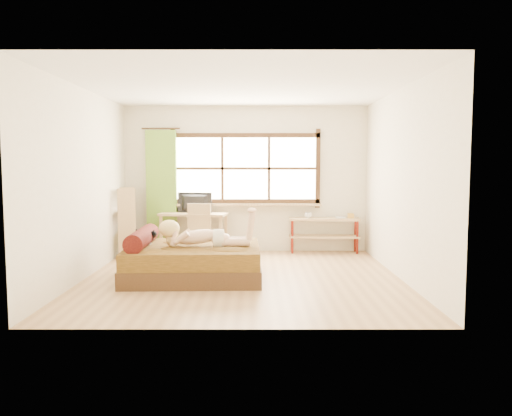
{
  "coord_description": "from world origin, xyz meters",
  "views": [
    {
      "loc": [
        0.19,
        -7.05,
        1.62
      ],
      "look_at": [
        0.19,
        0.2,
        0.99
      ],
      "focal_mm": 35.0,
      "sensor_mm": 36.0,
      "label": 1
    }
  ],
  "objects_px": {
    "bed": "(191,260)",
    "desk": "(194,218)",
    "bookshelf": "(127,222)",
    "chair": "(198,228)",
    "kitten": "(145,237)",
    "pipe_shelf": "(325,227)",
    "woman": "(204,226)"
  },
  "relations": [
    {
      "from": "bed",
      "to": "desk",
      "type": "distance_m",
      "value": 2.02
    },
    {
      "from": "chair",
      "to": "desk",
      "type": "bearing_deg",
      "value": 115.77
    },
    {
      "from": "woman",
      "to": "kitten",
      "type": "relative_size",
      "value": 4.67
    },
    {
      "from": "kitten",
      "to": "chair",
      "type": "bearing_deg",
      "value": 66.92
    },
    {
      "from": "pipe_shelf",
      "to": "bookshelf",
      "type": "relative_size",
      "value": 1.08
    },
    {
      "from": "chair",
      "to": "pipe_shelf",
      "type": "distance_m",
      "value": 2.34
    },
    {
      "from": "bed",
      "to": "bookshelf",
      "type": "xyz_separation_m",
      "value": [
        -1.34,
        1.66,
        0.36
      ]
    },
    {
      "from": "pipe_shelf",
      "to": "desk",
      "type": "bearing_deg",
      "value": -174.75
    },
    {
      "from": "pipe_shelf",
      "to": "bookshelf",
      "type": "distance_m",
      "value": 3.57
    },
    {
      "from": "desk",
      "to": "chair",
      "type": "distance_m",
      "value": 0.4
    },
    {
      "from": "kitten",
      "to": "desk",
      "type": "xyz_separation_m",
      "value": [
        0.47,
        1.87,
        0.07
      ]
    },
    {
      "from": "kitten",
      "to": "bookshelf",
      "type": "xyz_separation_m",
      "value": [
        -0.67,
        1.56,
        0.03
      ]
    },
    {
      "from": "woman",
      "to": "bookshelf",
      "type": "height_order",
      "value": "bookshelf"
    },
    {
      "from": "kitten",
      "to": "desk",
      "type": "distance_m",
      "value": 1.93
    },
    {
      "from": "woman",
      "to": "kitten",
      "type": "distance_m",
      "value": 0.9
    },
    {
      "from": "chair",
      "to": "bookshelf",
      "type": "height_order",
      "value": "bookshelf"
    },
    {
      "from": "bed",
      "to": "pipe_shelf",
      "type": "height_order",
      "value": "pipe_shelf"
    },
    {
      "from": "desk",
      "to": "bookshelf",
      "type": "height_order",
      "value": "bookshelf"
    },
    {
      "from": "woman",
      "to": "desk",
      "type": "height_order",
      "value": "woman"
    },
    {
      "from": "pipe_shelf",
      "to": "chair",
      "type": "bearing_deg",
      "value": -165.64
    },
    {
      "from": "bed",
      "to": "pipe_shelf",
      "type": "xyz_separation_m",
      "value": [
        2.2,
        2.09,
        0.22
      ]
    },
    {
      "from": "bed",
      "to": "chair",
      "type": "xyz_separation_m",
      "value": [
        -0.09,
        1.6,
        0.27
      ]
    },
    {
      "from": "bed",
      "to": "desk",
      "type": "height_order",
      "value": "desk"
    },
    {
      "from": "desk",
      "to": "chair",
      "type": "height_order",
      "value": "chair"
    },
    {
      "from": "pipe_shelf",
      "to": "bookshelf",
      "type": "height_order",
      "value": "bookshelf"
    },
    {
      "from": "desk",
      "to": "bed",
      "type": "bearing_deg",
      "value": -75.63
    },
    {
      "from": "chair",
      "to": "bookshelf",
      "type": "xyz_separation_m",
      "value": [
        -1.25,
        0.06,
        0.09
      ]
    },
    {
      "from": "woman",
      "to": "bookshelf",
      "type": "bearing_deg",
      "value": 130.25
    },
    {
      "from": "desk",
      "to": "bookshelf",
      "type": "xyz_separation_m",
      "value": [
        -1.14,
        -0.3,
        -0.04
      ]
    },
    {
      "from": "desk",
      "to": "bookshelf",
      "type": "distance_m",
      "value": 1.18
    },
    {
      "from": "kitten",
      "to": "desk",
      "type": "relative_size",
      "value": 0.22
    },
    {
      "from": "kitten",
      "to": "desk",
      "type": "bearing_deg",
      "value": 74.03
    }
  ]
}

